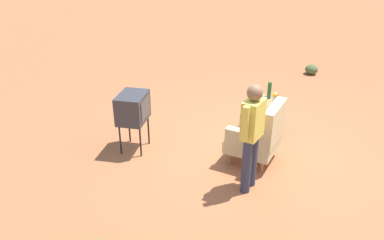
{
  "coord_description": "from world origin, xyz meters",
  "views": [
    {
      "loc": [
        5.8,
        0.8,
        3.46
      ],
      "look_at": [
        0.4,
        -1.03,
        0.65
      ],
      "focal_mm": 36.0,
      "sensor_mm": 36.0,
      "label": 1
    }
  ],
  "objects": [
    {
      "name": "person_standing",
      "position": [
        1.06,
        0.07,
        0.94
      ],
      "size": [
        0.56,
        0.3,
        1.64
      ],
      "color": "#2D3347",
      "rests_on": "ground"
    },
    {
      "name": "soda_can_red",
      "position": [
        -0.86,
        0.18,
        0.69
      ],
      "size": [
        0.07,
        0.07,
        0.12
      ],
      "primitive_type": "cylinder",
      "color": "red",
      "rests_on": "side_table"
    },
    {
      "name": "side_table",
      "position": [
        -0.75,
        0.04,
        0.54
      ],
      "size": [
        0.56,
        0.56,
        0.63
      ],
      "color": "black",
      "rests_on": "ground"
    },
    {
      "name": "ground_plane",
      "position": [
        0.0,
        0.0,
        0.0
      ],
      "size": [
        60.0,
        60.0,
        0.0
      ],
      "primitive_type": "plane",
      "color": "#A05B38"
    },
    {
      "name": "bottle_tall_amber",
      "position": [
        -0.59,
        -0.12,
        0.78
      ],
      "size": [
        0.07,
        0.07,
        0.3
      ],
      "primitive_type": "cylinder",
      "color": "brown",
      "rests_on": "side_table"
    },
    {
      "name": "armchair",
      "position": [
        0.27,
        0.07,
        0.5
      ],
      "size": [
        0.88,
        0.89,
        1.06
      ],
      "color": "#937047",
      "rests_on": "ground"
    },
    {
      "name": "bottle_wine_green",
      "position": [
        -0.96,
        0.02,
        0.79
      ],
      "size": [
        0.07,
        0.07,
        0.32
      ],
      "primitive_type": "cylinder",
      "color": "#1E5623",
      "rests_on": "side_table"
    },
    {
      "name": "soda_can_blue",
      "position": [
        -0.74,
        -0.02,
        0.69
      ],
      "size": [
        0.07,
        0.07,
        0.12
      ],
      "primitive_type": "cylinder",
      "color": "blue",
      "rests_on": "side_table"
    },
    {
      "name": "tv_on_stand",
      "position": [
        0.55,
        -2.03,
        0.78
      ],
      "size": [
        0.65,
        0.51,
        1.03
      ],
      "color": "black",
      "rests_on": "ground"
    },
    {
      "name": "shrub_far",
      "position": [
        -4.52,
        0.67,
        0.13
      ],
      "size": [
        0.33,
        0.33,
        0.26
      ],
      "primitive_type": "ellipsoid",
      "color": "#475B33",
      "rests_on": "ground"
    },
    {
      "name": "flower_vase",
      "position": [
        -0.63,
        0.18,
        0.78
      ],
      "size": [
        0.15,
        0.1,
        0.27
      ],
      "color": "silver",
      "rests_on": "side_table"
    }
  ]
}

